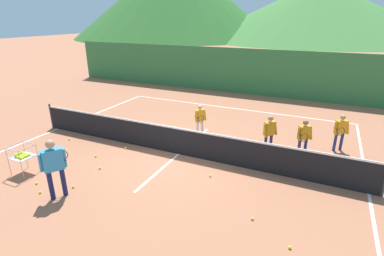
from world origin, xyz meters
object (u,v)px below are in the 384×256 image
at_px(student_0, 200,117).
at_px(ball_cart, 22,156).
at_px(tennis_ball_1, 69,139).
at_px(tennis_ball_6, 290,247).
at_px(tennis_ball_2, 37,183).
at_px(tennis_net, 178,141).
at_px(tennis_ball_11, 100,168).
at_px(tennis_ball_8, 73,187).
at_px(instructor, 54,164).
at_px(tennis_ball_10, 252,219).
at_px(tennis_ball_0, 40,192).
at_px(student_1, 269,131).
at_px(tennis_ball_9, 210,176).
at_px(tennis_ball_3, 96,156).
at_px(tennis_ball_5, 126,148).
at_px(student_2, 304,135).
at_px(student_3, 341,129).

relative_size(student_0, ball_cart, 1.41).
xyz_separation_m(tennis_ball_1, tennis_ball_6, (8.46, -2.25, 0.00)).
distance_m(tennis_ball_1, tennis_ball_6, 8.75).
xyz_separation_m(student_0, tennis_ball_2, (-2.74, -5.30, -0.73)).
xyz_separation_m(tennis_net, tennis_ball_11, (-1.74, -1.98, -0.47)).
distance_m(tennis_ball_8, tennis_ball_11, 1.16).
xyz_separation_m(instructor, tennis_ball_10, (4.85, 1.22, -0.95)).
distance_m(tennis_ball_0, tennis_ball_11, 1.81).
xyz_separation_m(student_1, tennis_ball_9, (-1.20, -2.39, -0.78)).
distance_m(ball_cart, tennis_ball_3, 2.16).
bearing_deg(tennis_ball_6, ball_cart, -178.75).
height_order(tennis_ball_5, tennis_ball_11, same).
xyz_separation_m(student_0, tennis_ball_0, (-2.25, -5.58, -0.73)).
bearing_deg(tennis_ball_0, tennis_ball_9, 35.77).
distance_m(student_2, tennis_ball_2, 8.32).
xyz_separation_m(tennis_ball_0, tennis_ball_2, (-0.49, 0.28, 0.00)).
height_order(tennis_ball_2, tennis_ball_6, same).
distance_m(student_1, tennis_ball_6, 4.65).
relative_size(instructor, tennis_ball_8, 24.03).
xyz_separation_m(tennis_ball_5, tennis_ball_6, (6.03, -2.53, 0.00)).
distance_m(instructor, student_2, 7.57).
height_order(tennis_ball_5, tennis_ball_6, same).
distance_m(tennis_ball_1, tennis_ball_8, 3.63).
bearing_deg(tennis_ball_8, tennis_ball_10, 8.87).
xyz_separation_m(tennis_ball_1, tennis_ball_3, (1.93, -0.68, 0.00)).
bearing_deg(tennis_ball_8, tennis_ball_9, 33.92).
distance_m(instructor, ball_cart, 2.03).
bearing_deg(instructor, tennis_net, 65.11).
relative_size(tennis_net, tennis_ball_3, 178.51).
bearing_deg(tennis_ball_1, tennis_ball_8, -42.03).
height_order(student_2, ball_cart, student_2).
bearing_deg(instructor, tennis_ball_10, 14.08).
height_order(ball_cart, tennis_ball_9, ball_cart).
bearing_deg(student_0, tennis_ball_9, -60.99).
bearing_deg(tennis_ball_5, tennis_ball_3, -117.64).
xyz_separation_m(student_3, tennis_ball_3, (-7.39, -4.02, -0.76)).
distance_m(tennis_net, student_3, 5.61).
bearing_deg(ball_cart, tennis_ball_11, 31.45).
height_order(student_1, tennis_ball_6, student_1).
distance_m(student_2, ball_cart, 8.82).
relative_size(tennis_ball_3, tennis_ball_5, 1.00).
xyz_separation_m(ball_cart, tennis_ball_3, (1.17, 1.73, -0.55)).
bearing_deg(student_0, ball_cart, -125.75).
xyz_separation_m(instructor, tennis_ball_11, (-0.07, 1.61, -0.95)).
relative_size(tennis_ball_1, tennis_ball_9, 1.00).
distance_m(student_3, tennis_ball_10, 5.37).
height_order(ball_cart, tennis_ball_6, ball_cart).
relative_size(ball_cart, tennis_ball_3, 13.22).
height_order(instructor, student_0, instructor).
distance_m(tennis_ball_0, tennis_ball_1, 3.67).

